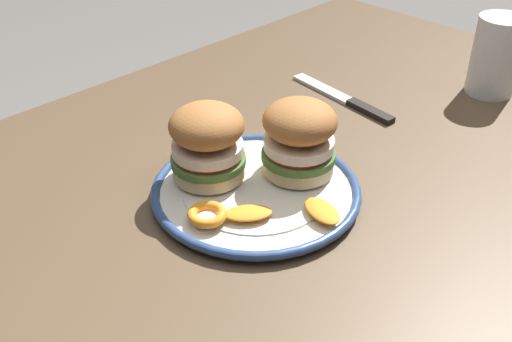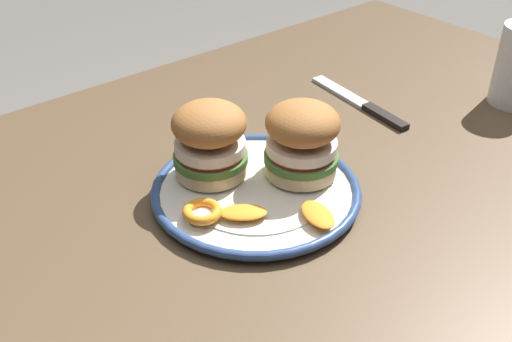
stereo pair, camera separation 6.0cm
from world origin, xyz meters
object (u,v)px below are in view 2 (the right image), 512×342
at_px(dining_table, 262,242).
at_px(table_knife, 364,106).
at_px(dinner_plate, 256,191).
at_px(sandwich_half_left, 210,139).
at_px(sandwich_half_right, 302,139).

height_order(dining_table, table_knife, table_knife).
distance_m(dinner_plate, sandwich_half_left, 0.09).
height_order(sandwich_half_left, table_knife, sandwich_half_left).
relative_size(sandwich_half_right, table_knife, 0.60).
bearing_deg(dining_table, table_knife, 12.13).
bearing_deg(sandwich_half_right, sandwich_half_left, 140.39).
distance_m(dining_table, sandwich_half_left, 0.19).
relative_size(sandwich_half_left, table_knife, 0.61).
relative_size(dining_table, dinner_plate, 5.23).
xyz_separation_m(dinner_plate, sandwich_half_left, (-0.03, 0.06, 0.06)).
bearing_deg(dinner_plate, sandwich_half_right, -11.95).
bearing_deg(dining_table, sandwich_half_right, -42.68).
bearing_deg(sandwich_half_left, table_knife, 2.90).
bearing_deg(table_knife, sandwich_half_left, -177.10).
xyz_separation_m(dining_table, dinner_plate, (-0.03, -0.02, 0.12)).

